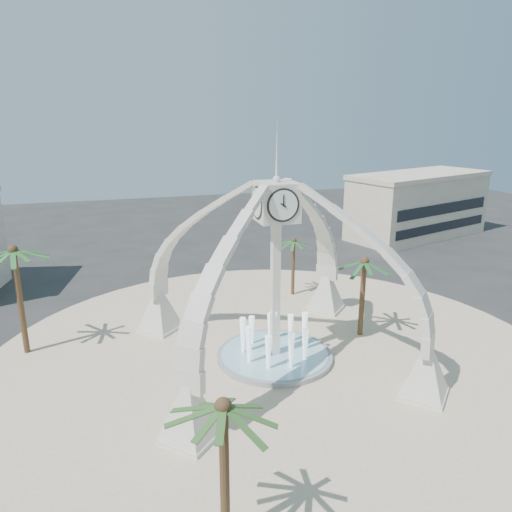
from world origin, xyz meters
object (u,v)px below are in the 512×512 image
object	(u,v)px
palm_west	(13,252)
palm_east	(364,262)
clock_tower	(276,270)
palm_south	(223,408)
fountain	(275,355)
palm_north	(294,241)

from	to	relation	value
palm_west	palm_east	bearing A→B (deg)	-9.84
clock_tower	palm_west	world-z (taller)	clock_tower
clock_tower	palm_south	bearing A→B (deg)	-116.06
palm_east	palm_west	xyz separation A→B (m)	(-24.15, 4.19, 1.63)
fountain	palm_north	size ratio (longest dim) A/B	1.36
palm_east	palm_north	world-z (taller)	palm_east
fountain	palm_east	bearing A→B (deg)	13.09
palm_north	palm_west	bearing A→B (deg)	-166.24
clock_tower	palm_south	distance (m)	15.49
palm_west	palm_north	bearing A→B (deg)	13.76
clock_tower	fountain	world-z (taller)	clock_tower
fountain	palm_north	bearing A→B (deg)	63.58
fountain	palm_north	world-z (taller)	palm_north
clock_tower	palm_north	bearing A→B (deg)	63.58
palm_north	palm_south	world-z (taller)	palm_south
clock_tower	palm_south	xyz separation A→B (m)	(-6.80, -13.91, -0.40)
palm_west	palm_south	bearing A→B (deg)	-63.72
clock_tower	palm_east	distance (m)	7.77
palm_west	palm_north	distance (m)	23.04
palm_north	palm_south	bearing A→B (deg)	-116.22
fountain	palm_west	bearing A→B (deg)	160.31
palm_north	fountain	bearing A→B (deg)	-116.42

